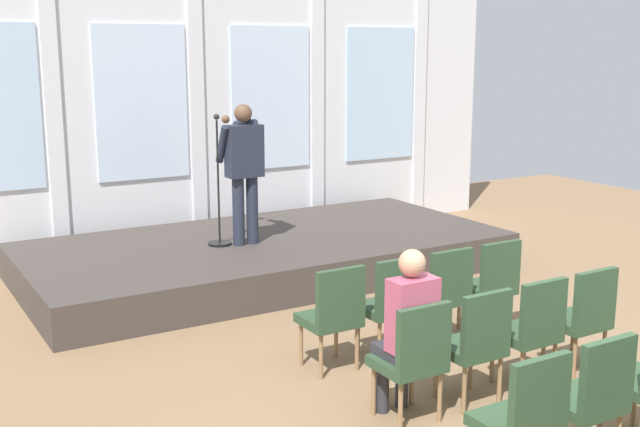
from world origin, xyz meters
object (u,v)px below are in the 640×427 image
object	(u,v)px
chair_r0_c1	(391,301)
chair_r1_c3	(583,314)
chair_r0_c2	(443,290)
chair_r0_c3	(492,281)
chair_r1_c2	(532,326)
chair_r0_c0	(334,312)
mic_stand	(219,217)
chair_r2_c0	(525,414)
chair_r2_c1	(592,393)
chair_r1_c1	(476,340)
audience_r1_c0	(408,326)
speaker	(244,164)
chair_r1_c0	(414,355)

from	to	relation	value
chair_r0_c1	chair_r1_c3	xyz separation A→B (m)	(1.19, -1.12, 0.00)
chair_r0_c2	chair_r1_c3	xyz separation A→B (m)	(0.60, -1.12, 0.00)
chair_r0_c1	chair_r0_c3	xyz separation A→B (m)	(1.19, 0.00, 0.00)
chair_r1_c2	chair_r0_c0	bearing A→B (deg)	136.82
mic_stand	chair_r0_c0	xyz separation A→B (m)	(-0.28, -3.04, -0.23)
chair_r0_c1	chair_r0_c3	distance (m)	1.19
chair_r0_c2	chair_r2_c0	size ratio (longest dim) A/B	1.00
chair_r0_c2	chair_r2_c1	size ratio (longest dim) A/B	1.00
chair_r0_c3	chair_r2_c1	size ratio (longest dim) A/B	1.00
mic_stand	chair_r2_c0	world-z (taller)	mic_stand
chair_r0_c0	chair_r1_c3	xyz separation A→B (m)	(1.79, -1.12, 0.00)
chair_r1_c1	chair_r1_c3	bearing A→B (deg)	0.00
chair_r0_c2	audience_r1_c0	distance (m)	1.59
chair_r0_c2	audience_r1_c0	world-z (taller)	audience_r1_c0
chair_r1_c1	chair_r2_c0	xyz separation A→B (m)	(-0.60, -1.12, 0.00)
speaker	chair_r2_c0	xyz separation A→B (m)	(-0.56, -5.16, -0.86)
speaker	chair_r0_c0	size ratio (longest dim) A/B	1.77
speaker	chair_r2_c1	xyz separation A→B (m)	(0.04, -5.16, -0.86)
mic_stand	chair_r2_c0	distance (m)	5.28
audience_r1_c0	chair_r1_c1	distance (m)	0.63
mic_stand	chair_r1_c3	distance (m)	4.42
chair_r2_c0	chair_r2_c1	world-z (taller)	same
chair_r1_c0	speaker	bearing A→B (deg)	82.11
chair_r0_c2	chair_r0_c0	bearing A→B (deg)	180.00
chair_r0_c0	chair_r0_c2	world-z (taller)	same
speaker	chair_r0_c3	bearing A→B (deg)	-67.24
audience_r1_c0	chair_r1_c2	world-z (taller)	audience_r1_c0
mic_stand	chair_r0_c3	world-z (taller)	mic_stand
chair_r1_c2	chair_r2_c1	size ratio (longest dim) A/B	1.00
chair_r1_c0	chair_r1_c2	xyz separation A→B (m)	(1.19, 0.00, 0.00)
chair_r1_c1	chair_r0_c0	bearing A→B (deg)	118.05
chair_r0_c0	chair_r2_c1	bearing A→B (deg)	-75.08
chair_r1_c0	chair_r1_c3	size ratio (longest dim) A/B	1.00
chair_r1_c1	speaker	bearing A→B (deg)	90.50
chair_r1_c0	chair_r2_c0	bearing A→B (deg)	-90.00
speaker	chair_r1_c1	world-z (taller)	speaker
chair_r1_c1	chair_r1_c3	world-z (taller)	same
chair_r0_c0	chair_r1_c1	distance (m)	1.27
audience_r1_c0	chair_r2_c1	xyz separation A→B (m)	(0.60, -1.20, -0.20)
chair_r0_c1	chair_r1_c1	size ratio (longest dim) A/B	1.00
chair_r0_c2	chair_r1_c2	xyz separation A→B (m)	(0.00, -1.12, 0.00)
chair_r2_c1	chair_r2_c0	bearing A→B (deg)	180.00
chair_r0_c2	chair_r1_c2	world-z (taller)	same
chair_r1_c2	audience_r1_c0	bearing A→B (deg)	176.09
speaker	audience_r1_c0	distance (m)	4.05
chair_r1_c2	chair_r1_c3	distance (m)	0.60
speaker	chair_r1_c3	world-z (taller)	speaker
chair_r0_c0	chair_r0_c2	size ratio (longest dim) A/B	1.00
chair_r0_c2	audience_r1_c0	bearing A→B (deg)	-138.97
mic_stand	chair_r1_c0	xyz separation A→B (m)	(-0.28, -4.15, -0.23)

